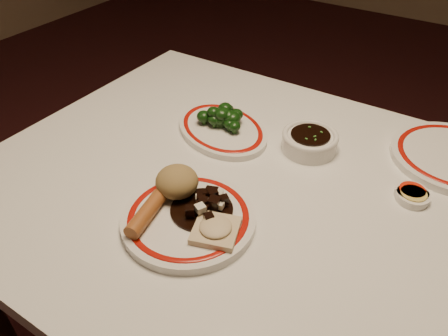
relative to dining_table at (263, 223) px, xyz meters
The scene contains 11 objects.
dining_table is the anchor object (origin of this frame).
main_plate 0.20m from the dining_table, 116.13° to the right, with size 0.28×0.28×0.02m.
rice_mound 0.22m from the dining_table, 138.09° to the right, with size 0.08×0.08×0.06m, color olive.
spring_roll 0.27m from the dining_table, 123.36° to the right, with size 0.03×0.03×0.11m, color #9E5726.
fried_wonton 0.20m from the dining_table, 93.83° to the right, with size 0.10×0.10×0.02m.
stirfry_heap 0.18m from the dining_table, 116.15° to the right, with size 0.12×0.12×0.03m.
broccoli_plate 0.25m from the dining_table, 145.25° to the left, with size 0.31×0.29×0.02m.
broccoli_pile 0.27m from the dining_table, 143.97° to the left, with size 0.11×0.08×0.05m.
soy_bowl 0.21m from the dining_table, 85.90° to the left, with size 0.12×0.12×0.04m.
sweet_sour_dish 0.30m from the dining_table, 29.45° to the left, with size 0.06×0.06×0.02m.
mustard_dish 0.30m from the dining_table, 27.35° to the left, with size 0.06×0.06×0.02m.
Camera 1 is at (0.29, -0.60, 1.33)m, focal length 35.00 mm.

